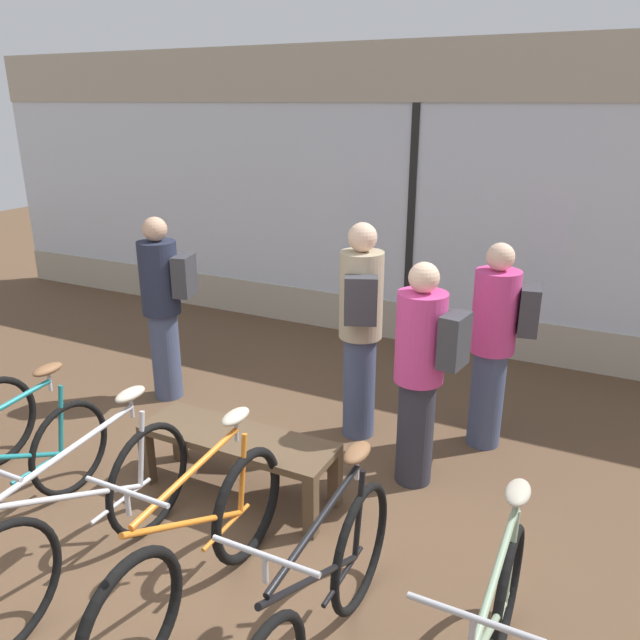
{
  "coord_description": "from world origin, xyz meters",
  "views": [
    {
      "loc": [
        2.11,
        -2.35,
        2.62
      ],
      "look_at": [
        0.0,
        1.88,
        0.95
      ],
      "focal_mm": 35.0,
      "sensor_mm": 36.0,
      "label": 1
    }
  ],
  "objects_px": {
    "bicycle_center_right": "(198,550)",
    "display_bench": "(237,446)",
    "customer_by_window": "(421,370)",
    "bicycle_right": "(320,605)",
    "customer_mid_floor": "(360,326)",
    "customer_near_bench": "(495,341)",
    "customer_near_rack": "(163,304)",
    "bicycle_left": "(5,480)",
    "bicycle_center_left": "(86,521)"
  },
  "relations": [
    {
      "from": "bicycle_right",
      "to": "display_bench",
      "type": "relative_size",
      "value": 1.23
    },
    {
      "from": "bicycle_right",
      "to": "customer_mid_floor",
      "type": "height_order",
      "value": "customer_mid_floor"
    },
    {
      "from": "bicycle_center_left",
      "to": "customer_near_rack",
      "type": "relative_size",
      "value": 1.07
    },
    {
      "from": "bicycle_center_left",
      "to": "bicycle_right",
      "type": "bearing_deg",
      "value": 1.88
    },
    {
      "from": "bicycle_left",
      "to": "customer_by_window",
      "type": "height_order",
      "value": "customer_by_window"
    },
    {
      "from": "display_bench",
      "to": "customer_by_window",
      "type": "bearing_deg",
      "value": 33.52
    },
    {
      "from": "bicycle_center_right",
      "to": "customer_by_window",
      "type": "height_order",
      "value": "customer_by_window"
    },
    {
      "from": "bicycle_center_right",
      "to": "customer_near_bench",
      "type": "relative_size",
      "value": 1.02
    },
    {
      "from": "customer_near_rack",
      "to": "customer_by_window",
      "type": "height_order",
      "value": "customer_near_rack"
    },
    {
      "from": "customer_by_window",
      "to": "bicycle_center_left",
      "type": "bearing_deg",
      "value": -126.97
    },
    {
      "from": "customer_near_rack",
      "to": "customer_near_bench",
      "type": "xyz_separation_m",
      "value": [
        2.83,
        0.45,
        -0.02
      ]
    },
    {
      "from": "customer_mid_floor",
      "to": "customer_near_bench",
      "type": "bearing_deg",
      "value": 18.52
    },
    {
      "from": "customer_near_bench",
      "to": "customer_near_rack",
      "type": "bearing_deg",
      "value": -170.87
    },
    {
      "from": "bicycle_center_right",
      "to": "display_bench",
      "type": "distance_m",
      "value": 1.06
    },
    {
      "from": "bicycle_center_left",
      "to": "customer_near_bench",
      "type": "height_order",
      "value": "customer_near_bench"
    },
    {
      "from": "display_bench",
      "to": "bicycle_center_left",
      "type": "bearing_deg",
      "value": -104.75
    },
    {
      "from": "bicycle_left",
      "to": "bicycle_right",
      "type": "xyz_separation_m",
      "value": [
        2.22,
        -0.04,
        0.01
      ]
    },
    {
      "from": "display_bench",
      "to": "customer_near_bench",
      "type": "height_order",
      "value": "customer_near_bench"
    },
    {
      "from": "bicycle_right",
      "to": "customer_mid_floor",
      "type": "xyz_separation_m",
      "value": [
        -0.73,
        2.17,
        0.56
      ]
    },
    {
      "from": "bicycle_center_right",
      "to": "bicycle_right",
      "type": "distance_m",
      "value": 0.75
    },
    {
      "from": "customer_near_rack",
      "to": "customer_by_window",
      "type": "xyz_separation_m",
      "value": [
        2.49,
        -0.3,
        -0.03
      ]
    },
    {
      "from": "bicycle_right",
      "to": "display_bench",
      "type": "distance_m",
      "value": 1.55
    },
    {
      "from": "bicycle_right",
      "to": "customer_by_window",
      "type": "relative_size",
      "value": 1.05
    },
    {
      "from": "customer_mid_floor",
      "to": "bicycle_center_left",
      "type": "bearing_deg",
      "value": -107.76
    },
    {
      "from": "bicycle_left",
      "to": "customer_mid_floor",
      "type": "relative_size",
      "value": 0.98
    },
    {
      "from": "customer_mid_floor",
      "to": "customer_near_bench",
      "type": "relative_size",
      "value": 1.07
    },
    {
      "from": "bicycle_center_left",
      "to": "customer_mid_floor",
      "type": "bearing_deg",
      "value": 72.24
    },
    {
      "from": "customer_near_rack",
      "to": "customer_mid_floor",
      "type": "distance_m",
      "value": 1.86
    },
    {
      "from": "bicycle_left",
      "to": "bicycle_center_left",
      "type": "xyz_separation_m",
      "value": [
        0.78,
        -0.09,
        0.02
      ]
    },
    {
      "from": "bicycle_center_right",
      "to": "customer_near_bench",
      "type": "height_order",
      "value": "customer_near_bench"
    },
    {
      "from": "bicycle_center_right",
      "to": "bicycle_center_left",
      "type": "bearing_deg",
      "value": -170.89
    },
    {
      "from": "bicycle_center_left",
      "to": "bicycle_left",
      "type": "bearing_deg",
      "value": 173.37
    },
    {
      "from": "bicycle_center_right",
      "to": "customer_near_bench",
      "type": "xyz_separation_m",
      "value": [
        1.0,
        2.44,
        0.51
      ]
    },
    {
      "from": "bicycle_center_left",
      "to": "customer_mid_floor",
      "type": "height_order",
      "value": "customer_mid_floor"
    },
    {
      "from": "customer_near_rack",
      "to": "customer_near_bench",
      "type": "height_order",
      "value": "customer_near_rack"
    },
    {
      "from": "display_bench",
      "to": "customer_near_rack",
      "type": "xyz_separation_m",
      "value": [
        -1.43,
        1.0,
        0.53
      ]
    },
    {
      "from": "customer_by_window",
      "to": "customer_near_rack",
      "type": "bearing_deg",
      "value": 173.07
    },
    {
      "from": "display_bench",
      "to": "bicycle_right",
      "type": "bearing_deg",
      "value": -42.04
    },
    {
      "from": "display_bench",
      "to": "customer_by_window",
      "type": "relative_size",
      "value": 0.86
    },
    {
      "from": "bicycle_center_right",
      "to": "customer_near_rack",
      "type": "xyz_separation_m",
      "value": [
        -1.83,
        1.98,
        0.53
      ]
    },
    {
      "from": "customer_mid_floor",
      "to": "customer_near_bench",
      "type": "xyz_separation_m",
      "value": [
        0.98,
        0.33,
        -0.07
      ]
    },
    {
      "from": "bicycle_left",
      "to": "customer_near_rack",
      "type": "height_order",
      "value": "customer_near_rack"
    },
    {
      "from": "customer_by_window",
      "to": "customer_near_bench",
      "type": "bearing_deg",
      "value": 65.76
    },
    {
      "from": "bicycle_center_right",
      "to": "customer_mid_floor",
      "type": "distance_m",
      "value": 2.19
    },
    {
      "from": "bicycle_center_right",
      "to": "display_bench",
      "type": "bearing_deg",
      "value": 112.44
    },
    {
      "from": "bicycle_right",
      "to": "bicycle_left",
      "type": "bearing_deg",
      "value": 178.89
    },
    {
      "from": "bicycle_center_right",
      "to": "display_bench",
      "type": "xyz_separation_m",
      "value": [
        -0.4,
        0.98,
        -0.0
      ]
    },
    {
      "from": "bicycle_center_right",
      "to": "customer_by_window",
      "type": "bearing_deg",
      "value": 68.62
    },
    {
      "from": "bicycle_center_right",
      "to": "bicycle_right",
      "type": "xyz_separation_m",
      "value": [
        0.75,
        -0.06,
        0.01
      ]
    },
    {
      "from": "bicycle_right",
      "to": "customer_by_window",
      "type": "xyz_separation_m",
      "value": [
        -0.09,
        1.74,
        0.49
      ]
    }
  ]
}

